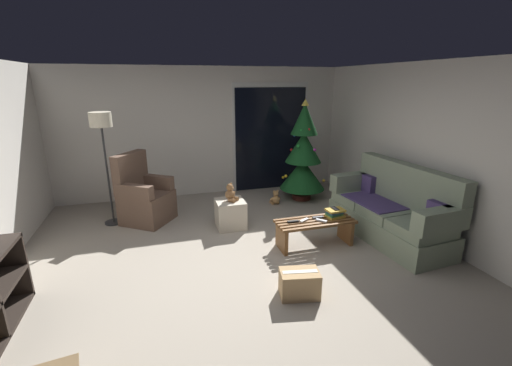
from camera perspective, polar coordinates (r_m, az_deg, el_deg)
The scene contains 20 objects.
ground_plane at distance 4.37m, azimuth -2.49°, elevation -13.79°, with size 7.00×7.00×0.00m, color #9E9384.
wall_back at distance 6.84m, azimuth -8.97°, elevation 8.47°, with size 5.72×0.12×2.50m, color silver.
wall_right at distance 5.33m, azimuth 28.79°, elevation 4.21°, with size 0.12×6.00×2.50m, color silver.
patio_door_frame at distance 7.11m, azimuth 2.41°, elevation 7.75°, with size 1.60×0.02×2.20m, color silver.
patio_door_glass at distance 7.10m, azimuth 2.45°, elevation 7.33°, with size 1.50×0.02×2.10m, color black.
couch at distance 5.33m, azimuth 21.93°, elevation -4.47°, with size 0.92×1.99×1.08m.
coffee_table at distance 4.81m, azimuth 9.91°, elevation -7.60°, with size 1.10×0.40×0.38m.
remote_black at distance 4.65m, azimuth 6.29°, elevation -6.47°, with size 0.04×0.16×0.02m, color black.
remote_graphite at distance 4.83m, azimuth 10.40°, elevation -5.74°, with size 0.04×0.16×0.02m, color #333338.
remote_white at distance 4.71m, azimuth 8.16°, elevation -6.23°, with size 0.04×0.16×0.02m, color silver.
remote_silver at distance 4.74m, azimuth 10.99°, elevation -6.25°, with size 0.04×0.16×0.02m, color #ADADB2.
book_stack at distance 4.90m, azimuth 13.17°, elevation -4.98°, with size 0.26×0.21×0.12m.
cell_phone at distance 4.90m, azimuth 13.17°, elevation -4.20°, with size 0.07×0.14×0.01m, color black.
christmas_tree at distance 6.49m, azimuth 7.96°, elevation 4.46°, with size 0.86×0.86×1.91m.
armchair at distance 5.79m, azimuth -18.37°, elevation -2.38°, with size 0.96×0.95×1.13m.
floor_lamp at distance 5.64m, azimuth -24.57°, elevation 8.03°, with size 0.32×0.32×1.78m.
ottoman at distance 5.35m, azimuth -4.34°, elevation -5.20°, with size 0.44×0.44×0.44m, color beige.
teddy_bear_chestnut at distance 5.23m, azimuth -4.33°, elevation -1.77°, with size 0.21×0.21×0.29m.
teddy_bear_honey_by_tree at distance 6.33m, azimuth 3.32°, elevation -2.60°, with size 0.20×0.20×0.29m.
cardboard_box_taped_mid_floor at distance 3.80m, azimuth 7.34°, elevation -16.50°, with size 0.46×0.34×0.29m.
Camera 1 is at (-0.89, -3.65, 2.23)m, focal length 23.69 mm.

